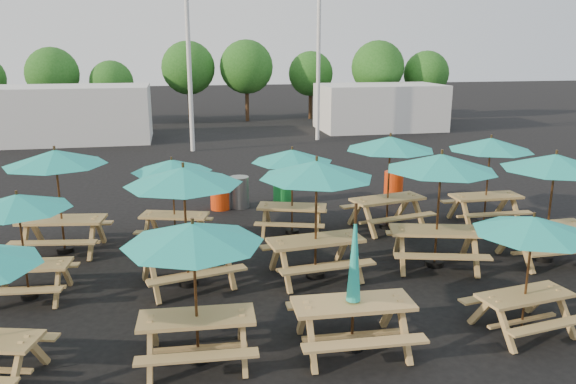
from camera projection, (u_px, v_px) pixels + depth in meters
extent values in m
plane|color=black|center=(301.00, 253.00, 13.26)|extent=(120.00, 120.00, 0.00)
cube|color=tan|center=(6.00, 336.00, 8.63)|extent=(1.64, 0.64, 0.04)
cube|color=tan|center=(25.00, 265.00, 10.70)|extent=(1.70, 0.79, 0.05)
cube|color=tan|center=(16.00, 291.00, 10.19)|extent=(1.66, 0.38, 0.04)
cube|color=tan|center=(37.00, 266.00, 11.35)|extent=(1.66, 0.38, 0.04)
cylinder|color=black|center=(29.00, 296.00, 10.86)|extent=(0.33, 0.33, 0.09)
cylinder|color=brown|center=(23.00, 247.00, 10.61)|extent=(0.04, 0.04, 2.10)
cone|color=#20ACA0|center=(17.00, 202.00, 10.39)|extent=(2.13, 2.13, 0.29)
cube|color=tan|center=(62.00, 220.00, 13.10)|extent=(2.03, 1.03, 0.06)
cube|color=tan|center=(52.00, 243.00, 12.49)|extent=(1.96, 0.55, 0.04)
cube|color=tan|center=(73.00, 223.00, 13.87)|extent=(1.96, 0.55, 0.04)
cylinder|color=black|center=(65.00, 250.00, 13.29)|extent=(0.39, 0.39, 0.11)
cylinder|color=brown|center=(60.00, 202.00, 12.99)|extent=(0.05, 0.05, 2.48)
cone|color=#20ACA0|center=(55.00, 157.00, 12.73)|extent=(2.63, 2.63, 0.34)
cube|color=tan|center=(197.00, 318.00, 8.53)|extent=(1.80, 0.78, 0.06)
cube|color=tan|center=(197.00, 357.00, 7.98)|extent=(1.77, 0.34, 0.04)
cube|color=tan|center=(198.00, 315.00, 9.22)|extent=(1.77, 0.34, 0.04)
cylinder|color=black|center=(198.00, 357.00, 8.70)|extent=(0.35, 0.35, 0.10)
cylinder|color=brown|center=(196.00, 293.00, 8.42)|extent=(0.04, 0.04, 2.25)
cone|color=#20ACA0|center=(193.00, 233.00, 8.19)|extent=(2.21, 2.21, 0.31)
cube|color=tan|center=(187.00, 248.00, 11.27)|extent=(2.07, 1.21, 0.06)
cube|color=tan|center=(198.00, 275.00, 10.73)|extent=(1.95, 0.74, 0.04)
cube|color=tan|center=(178.00, 251.00, 11.97)|extent=(1.95, 0.74, 0.04)
cylinder|color=black|center=(189.00, 282.00, 11.46)|extent=(0.39, 0.39, 0.11)
cylinder|color=brown|center=(186.00, 227.00, 11.16)|extent=(0.05, 0.05, 2.48)
cone|color=#20ACA0|center=(183.00, 176.00, 10.90)|extent=(2.81, 2.81, 0.35)
cube|color=tan|center=(174.00, 215.00, 13.88)|extent=(1.75, 1.07, 0.05)
cube|color=tan|center=(168.00, 233.00, 13.36)|extent=(1.64, 0.68, 0.04)
cube|color=tan|center=(181.00, 218.00, 14.52)|extent=(1.64, 0.68, 0.04)
cylinder|color=black|center=(176.00, 239.00, 14.04)|extent=(0.33, 0.33, 0.09)
cylinder|color=brown|center=(174.00, 201.00, 13.78)|extent=(0.04, 0.04, 2.10)
cone|color=#20ACA0|center=(172.00, 166.00, 13.56)|extent=(2.42, 2.42, 0.29)
cube|color=tan|center=(353.00, 304.00, 8.87)|extent=(1.93, 0.81, 0.06)
cube|color=tan|center=(365.00, 343.00, 8.28)|extent=(1.91, 0.33, 0.04)
cube|color=tan|center=(341.00, 302.00, 9.61)|extent=(1.91, 0.33, 0.04)
cylinder|color=black|center=(352.00, 345.00, 9.05)|extent=(0.38, 0.38, 0.11)
cylinder|color=brown|center=(354.00, 278.00, 8.76)|extent=(0.05, 0.05, 2.43)
cone|color=#20ACA0|center=(355.00, 253.00, 8.65)|extent=(0.23, 0.23, 1.59)
cube|color=tan|center=(316.00, 240.00, 11.68)|extent=(2.05, 0.98, 0.07)
cube|color=tan|center=(328.00, 267.00, 11.09)|extent=(1.99, 0.48, 0.04)
cube|color=tan|center=(304.00, 243.00, 12.43)|extent=(1.99, 0.48, 0.04)
cylinder|color=black|center=(315.00, 274.00, 11.87)|extent=(0.40, 0.40, 0.11)
cylinder|color=brown|center=(316.00, 220.00, 11.57)|extent=(0.05, 0.05, 2.53)
cone|color=#20ACA0|center=(317.00, 169.00, 11.30)|extent=(2.59, 2.59, 0.35)
cube|color=tan|center=(292.00, 207.00, 14.45)|extent=(1.88, 1.18, 0.06)
cube|color=tan|center=(289.00, 225.00, 13.90)|extent=(1.74, 0.77, 0.04)
cube|color=tan|center=(294.00, 210.00, 15.14)|extent=(1.74, 0.77, 0.04)
cylinder|color=black|center=(292.00, 231.00, 14.62)|extent=(0.35, 0.35, 0.10)
cylinder|color=brown|center=(292.00, 192.00, 14.35)|extent=(0.04, 0.04, 2.24)
cone|color=#20ACA0|center=(292.00, 156.00, 14.11)|extent=(2.62, 2.62, 0.31)
cube|color=tan|center=(525.00, 295.00, 9.43)|extent=(1.70, 0.87, 0.05)
cube|color=tan|center=(551.00, 325.00, 8.96)|extent=(1.64, 0.47, 0.04)
cube|color=tan|center=(499.00, 295.00, 10.04)|extent=(1.64, 0.47, 0.04)
cylinder|color=black|center=(521.00, 329.00, 9.59)|extent=(0.32, 0.32, 0.09)
cylinder|color=brown|center=(527.00, 275.00, 9.34)|extent=(0.04, 0.04, 2.07)
cone|color=#20ACA0|center=(533.00, 225.00, 9.12)|extent=(2.21, 2.21, 0.29)
cube|color=tan|center=(437.00, 231.00, 12.26)|extent=(2.13, 1.26, 0.07)
cube|color=tan|center=(443.00, 257.00, 11.63)|extent=(2.00, 0.78, 0.04)
cube|color=tan|center=(429.00, 234.00, 13.05)|extent=(2.00, 0.78, 0.04)
cylinder|color=black|center=(434.00, 263.00, 12.45)|extent=(0.40, 0.40, 0.11)
cylinder|color=brown|center=(438.00, 211.00, 12.15)|extent=(0.05, 0.05, 2.55)
cone|color=#20ACA0|center=(441.00, 162.00, 11.87)|extent=(2.90, 2.90, 0.35)
cube|color=tan|center=(388.00, 199.00, 14.87)|extent=(2.07, 1.15, 0.07)
cube|color=tan|center=(403.00, 218.00, 14.32)|extent=(1.97, 0.67, 0.04)
cube|color=tan|center=(373.00, 204.00, 15.59)|extent=(1.97, 0.67, 0.04)
cylinder|color=black|center=(386.00, 226.00, 15.06)|extent=(0.39, 0.39, 0.11)
cylinder|color=brown|center=(388.00, 183.00, 14.76)|extent=(0.05, 0.05, 2.50)
cone|color=#20ACA0|center=(390.00, 143.00, 14.50)|extent=(2.76, 2.76, 0.35)
cube|color=tan|center=(548.00, 227.00, 12.58)|extent=(1.96, 0.81, 0.06)
cube|color=tan|center=(568.00, 251.00, 11.98)|extent=(1.95, 0.32, 0.04)
cube|color=tan|center=(526.00, 230.00, 13.33)|extent=(1.95, 0.32, 0.04)
cylinder|color=black|center=(544.00, 258.00, 12.77)|extent=(0.39, 0.39, 0.11)
cylinder|color=brown|center=(550.00, 208.00, 12.47)|extent=(0.05, 0.05, 2.48)
cone|color=#20ACA0|center=(556.00, 162.00, 12.20)|extent=(2.38, 2.38, 0.35)
cube|color=tan|center=(486.00, 196.00, 15.28)|extent=(1.88, 0.76, 0.06)
cube|color=tan|center=(499.00, 214.00, 14.70)|extent=(1.88, 0.29, 0.04)
cube|color=tan|center=(473.00, 200.00, 16.01)|extent=(1.88, 0.29, 0.04)
cylinder|color=black|center=(484.00, 221.00, 15.46)|extent=(0.37, 0.37, 0.10)
cylinder|color=brown|center=(487.00, 181.00, 15.17)|extent=(0.05, 0.05, 2.39)
cone|color=#20ACA0|center=(491.00, 144.00, 14.92)|extent=(2.26, 2.26, 0.33)
cylinder|color=#ED3C0D|center=(220.00, 194.00, 16.70)|extent=(0.59, 0.59, 0.94)
cylinder|color=gray|center=(222.00, 193.00, 16.77)|extent=(0.59, 0.59, 0.94)
cylinder|color=gray|center=(239.00, 192.00, 16.89)|extent=(0.59, 0.59, 0.94)
cylinder|color=#188934|center=(283.00, 188.00, 17.35)|extent=(0.59, 0.59, 0.94)
cylinder|color=#ED3C0D|center=(393.00, 186.00, 17.57)|extent=(0.59, 0.59, 0.94)
cylinder|color=silver|center=(187.00, 16.00, 24.64)|extent=(0.20, 0.20, 12.00)
cylinder|color=silver|center=(319.00, 20.00, 27.79)|extent=(0.20, 0.20, 12.00)
cube|color=silver|center=(69.00, 114.00, 28.44)|extent=(8.00, 4.00, 2.80)
cube|color=silver|center=(380.00, 107.00, 32.68)|extent=(7.00, 4.00, 2.60)
cylinder|color=#382314|center=(56.00, 109.00, 33.79)|extent=(0.24, 0.24, 2.14)
sphere|color=#1E5919|center=(52.00, 74.00, 33.26)|extent=(3.11, 3.11, 3.11)
cylinder|color=#382314|center=(114.00, 111.00, 34.24)|extent=(0.24, 0.24, 1.78)
sphere|color=#1E5919|center=(111.00, 82.00, 33.81)|extent=(2.59, 2.59, 2.59)
cylinder|color=#382314|center=(190.00, 104.00, 36.08)|extent=(0.24, 0.24, 2.31)
sphere|color=#1E5919|center=(188.00, 68.00, 35.51)|extent=(3.36, 3.36, 3.36)
cylinder|color=#382314|center=(247.00, 103.00, 36.34)|extent=(0.24, 0.24, 2.35)
sphere|color=#1E5919|center=(246.00, 67.00, 35.76)|extent=(3.41, 3.41, 3.41)
cylinder|color=#382314|center=(310.00, 104.00, 37.61)|extent=(0.24, 0.24, 2.02)
sphere|color=#1E5919|center=(311.00, 74.00, 37.11)|extent=(2.94, 2.94, 2.94)
cylinder|color=#382314|center=(376.00, 103.00, 36.65)|extent=(0.24, 0.24, 2.32)
sphere|color=#1E5919|center=(378.00, 67.00, 36.08)|extent=(3.38, 3.38, 3.38)
cylinder|color=#382314|center=(424.00, 104.00, 37.36)|extent=(0.24, 0.24, 2.03)
sphere|color=#1E5919|center=(426.00, 73.00, 36.86)|extent=(2.95, 2.95, 2.95)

